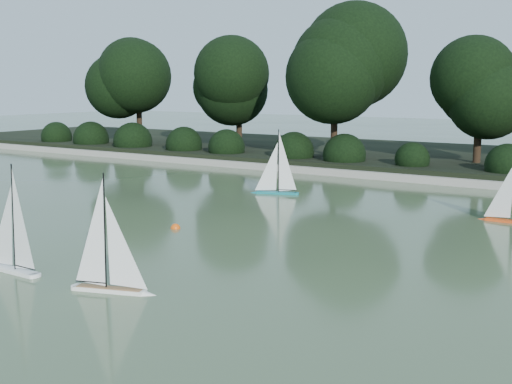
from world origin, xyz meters
TOP-DOWN VIEW (x-y plane):
  - ground at (0.00, 0.00)m, footprint 80.00×80.00m
  - pond_coping at (0.00, 9.00)m, footprint 40.00×0.35m
  - far_bank at (0.00, 13.00)m, footprint 40.00×8.00m
  - tree_line at (1.23, 11.44)m, footprint 26.31×3.93m
  - shrub_hedge at (0.00, 9.90)m, footprint 29.10×1.10m
  - sailboat_white_a at (-1.61, -1.27)m, footprint 1.07×0.18m
  - sailboat_white_b at (0.15, -1.15)m, footprint 1.05×0.48m
  - sailboat_orange at (3.05, 5.29)m, footprint 1.03×0.18m
  - sailboat_teal at (-1.88, 5.63)m, footprint 1.08×0.51m
  - race_buoy at (-1.43, 1.79)m, footprint 0.16×0.16m

SIDE VIEW (x-z plane):
  - ground at x=0.00m, z-range 0.00..0.00m
  - race_buoy at x=-1.43m, z-range -0.08..0.08m
  - pond_coping at x=0.00m, z-range 0.00..0.18m
  - far_bank at x=0.00m, z-range 0.00..0.30m
  - sailboat_orange at x=3.05m, z-range -0.48..0.92m
  - sailboat_white_b at x=0.15m, z-range -0.50..0.95m
  - sailboat_white_a at x=-1.61m, z-range -0.50..0.96m
  - sailboat_teal at x=-1.88m, z-range -0.51..0.99m
  - shrub_hedge at x=0.00m, z-range -0.10..1.00m
  - tree_line at x=1.23m, z-range 0.45..4.83m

